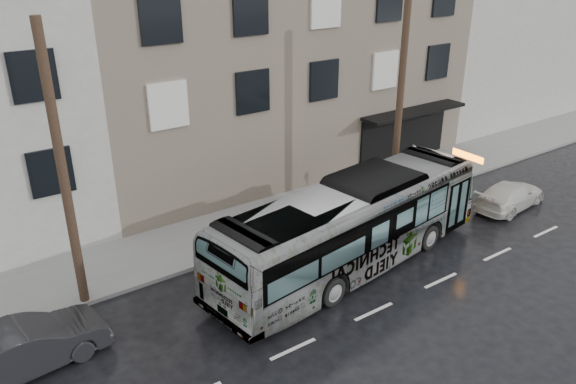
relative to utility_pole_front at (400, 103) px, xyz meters
name	(u,v)px	position (x,y,z in m)	size (l,w,h in m)	color
ground	(326,277)	(-6.50, -3.30, -4.65)	(120.00, 120.00, 0.00)	black
sidewalk	(253,224)	(-6.50, 1.60, -4.58)	(90.00, 3.60, 0.15)	gray
building_taupe	(254,54)	(-1.50, 9.40, 0.85)	(20.00, 12.00, 11.00)	#776D5B
building_filler	(482,19)	(17.50, 9.40, 1.35)	(18.00, 12.00, 12.00)	beige
utility_pole_front	(400,103)	(0.00, 0.00, 0.00)	(0.30, 0.30, 9.00)	#443122
utility_pole_rear	(63,173)	(-14.00, 0.00, 0.00)	(0.30, 0.30, 9.00)	#443122
sign_post	(411,169)	(1.10, 0.00, -3.30)	(0.06, 0.06, 2.40)	slate
bus	(352,226)	(-5.27, -3.19, -3.00)	(2.77, 11.85, 3.30)	#B2B2B2
white_sedan	(510,195)	(3.86, -3.45, -4.06)	(1.65, 4.06, 1.18)	silver
dark_sedan	(26,348)	(-16.20, -2.26, -3.92)	(1.54, 4.43, 1.46)	black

